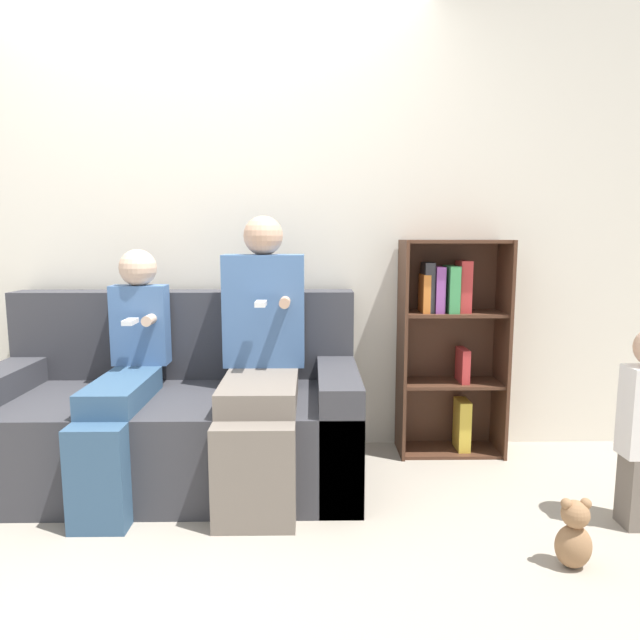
% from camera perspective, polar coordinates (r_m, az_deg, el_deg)
% --- Properties ---
extents(ground_plane, '(14.00, 14.00, 0.00)m').
position_cam_1_polar(ground_plane, '(2.62, -14.96, -19.55)').
color(ground_plane, '#9E9384').
extents(back_wall, '(10.00, 0.06, 2.55)m').
position_cam_1_polar(back_wall, '(3.32, -11.47, 9.25)').
color(back_wall, silver).
rests_on(back_wall, ground_plane).
extents(couch, '(1.84, 0.90, 0.92)m').
position_cam_1_polar(couch, '(3.02, -14.31, -9.42)').
color(couch, '#38383D').
rests_on(couch, ground_plane).
extents(adult_seated, '(0.41, 0.81, 1.32)m').
position_cam_1_polar(adult_seated, '(2.75, -5.90, -3.08)').
color(adult_seated, '#70665B').
rests_on(adult_seated, ground_plane).
extents(child_seated, '(0.28, 0.83, 1.15)m').
position_cam_1_polar(child_seated, '(2.85, -18.95, -4.85)').
color(child_seated, '#335170').
rests_on(child_seated, ground_plane).
extents(bookshelf, '(0.58, 0.28, 1.20)m').
position_cam_1_polar(bookshelf, '(3.27, 12.83, -1.92)').
color(bookshelf, '#4C2D1E').
rests_on(bookshelf, ground_plane).
extents(teddy_bear, '(0.13, 0.11, 0.27)m').
position_cam_1_polar(teddy_bear, '(2.42, 24.06, -19.06)').
color(teddy_bear, '#936B47').
rests_on(teddy_bear, ground_plane).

